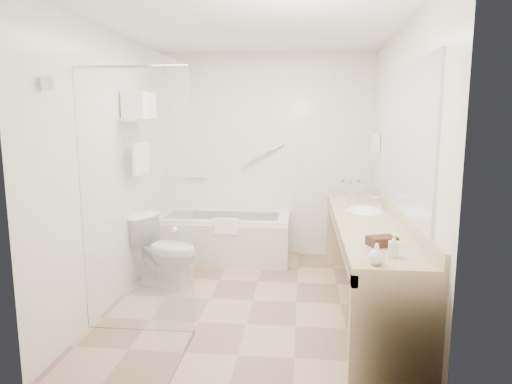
# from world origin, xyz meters

# --- Properties ---
(floor) EXTENTS (3.20, 3.20, 0.00)m
(floor) POSITION_xyz_m (0.00, 0.00, 0.00)
(floor) COLOR tan
(floor) RESTS_ON ground
(ceiling) EXTENTS (2.60, 3.20, 0.10)m
(ceiling) POSITION_xyz_m (0.00, 0.00, 2.50)
(ceiling) COLOR silver
(ceiling) RESTS_ON wall_back
(wall_back) EXTENTS (2.60, 0.10, 2.50)m
(wall_back) POSITION_xyz_m (0.00, 1.60, 1.25)
(wall_back) COLOR silver
(wall_back) RESTS_ON ground
(wall_front) EXTENTS (2.60, 0.10, 2.50)m
(wall_front) POSITION_xyz_m (0.00, -1.60, 1.25)
(wall_front) COLOR silver
(wall_front) RESTS_ON ground
(wall_left) EXTENTS (0.10, 3.20, 2.50)m
(wall_left) POSITION_xyz_m (-1.30, 0.00, 1.25)
(wall_left) COLOR silver
(wall_left) RESTS_ON ground
(wall_right) EXTENTS (0.10, 3.20, 2.50)m
(wall_right) POSITION_xyz_m (1.30, 0.00, 1.25)
(wall_right) COLOR silver
(wall_right) RESTS_ON ground
(bathtub) EXTENTS (1.60, 0.73, 0.59)m
(bathtub) POSITION_xyz_m (-0.50, 1.24, 0.28)
(bathtub) COLOR white
(bathtub) RESTS_ON floor
(grab_bar_short) EXTENTS (0.40, 0.03, 0.03)m
(grab_bar_short) POSITION_xyz_m (-0.95, 1.56, 0.95)
(grab_bar_short) COLOR silver
(grab_bar_short) RESTS_ON wall_back
(grab_bar_long) EXTENTS (0.53, 0.03, 0.33)m
(grab_bar_long) POSITION_xyz_m (-0.05, 1.56, 1.25)
(grab_bar_long) COLOR silver
(grab_bar_long) RESTS_ON wall_back
(shower_enclosure) EXTENTS (0.96, 0.91, 2.11)m
(shower_enclosure) POSITION_xyz_m (-0.63, -0.93, 1.07)
(shower_enclosure) COLOR silver
(shower_enclosure) RESTS_ON floor
(towel_shelf) EXTENTS (0.24, 0.55, 0.81)m
(towel_shelf) POSITION_xyz_m (-1.17, 0.35, 1.75)
(towel_shelf) COLOR silver
(towel_shelf) RESTS_ON wall_left
(vanity_counter) EXTENTS (0.55, 2.70, 0.95)m
(vanity_counter) POSITION_xyz_m (1.02, -0.15, 0.64)
(vanity_counter) COLOR #C8B485
(vanity_counter) RESTS_ON floor
(sink) EXTENTS (0.40, 0.52, 0.14)m
(sink) POSITION_xyz_m (1.05, 0.25, 0.82)
(sink) COLOR white
(sink) RESTS_ON vanity_counter
(faucet) EXTENTS (0.03, 0.03, 0.14)m
(faucet) POSITION_xyz_m (1.20, 0.25, 0.93)
(faucet) COLOR silver
(faucet) RESTS_ON vanity_counter
(mirror) EXTENTS (0.02, 2.00, 1.20)m
(mirror) POSITION_xyz_m (1.29, -0.15, 1.55)
(mirror) COLOR silver
(mirror) RESTS_ON wall_right
(hairdryer_unit) EXTENTS (0.08, 0.10, 0.18)m
(hairdryer_unit) POSITION_xyz_m (1.25, 1.05, 1.45)
(hairdryer_unit) COLOR white
(hairdryer_unit) RESTS_ON wall_right
(toilet) EXTENTS (0.84, 0.65, 0.73)m
(toilet) POSITION_xyz_m (-0.95, 0.32, 0.36)
(toilet) COLOR white
(toilet) RESTS_ON floor
(amenity_basket) EXTENTS (0.22, 0.19, 0.06)m
(amenity_basket) POSITION_xyz_m (1.01, -0.98, 0.88)
(amenity_basket) COLOR #422617
(amenity_basket) RESTS_ON vanity_counter
(soap_bottle_a) EXTENTS (0.09, 0.16, 0.07)m
(soap_bottle_a) POSITION_xyz_m (1.04, -1.23, 0.88)
(soap_bottle_a) COLOR white
(soap_bottle_a) RESTS_ON vanity_counter
(soap_bottle_b) EXTENTS (0.13, 0.15, 0.10)m
(soap_bottle_b) POSITION_xyz_m (0.90, -1.40, 0.90)
(soap_bottle_b) COLOR white
(soap_bottle_b) RESTS_ON vanity_counter
(water_bottle_left) EXTENTS (0.06, 0.06, 0.21)m
(water_bottle_left) POSITION_xyz_m (1.07, 0.86, 0.95)
(water_bottle_left) COLOR silver
(water_bottle_left) RESTS_ON vanity_counter
(water_bottle_mid) EXTENTS (0.06, 0.06, 0.20)m
(water_bottle_mid) POSITION_xyz_m (0.97, 0.81, 0.94)
(water_bottle_mid) COLOR silver
(water_bottle_mid) RESTS_ON vanity_counter
(water_bottle_right) EXTENTS (0.05, 0.05, 0.18)m
(water_bottle_right) POSITION_xyz_m (0.91, 1.10, 0.93)
(water_bottle_right) COLOR silver
(water_bottle_right) RESTS_ON vanity_counter
(drinking_glass_near) EXTENTS (0.07, 0.07, 0.08)m
(drinking_glass_near) POSITION_xyz_m (0.91, 0.10, 0.89)
(drinking_glass_near) COLOR silver
(drinking_glass_near) RESTS_ON vanity_counter
(drinking_glass_far) EXTENTS (0.07, 0.07, 0.09)m
(drinking_glass_far) POSITION_xyz_m (0.85, 0.36, 0.90)
(drinking_glass_far) COLOR silver
(drinking_glass_far) RESTS_ON vanity_counter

